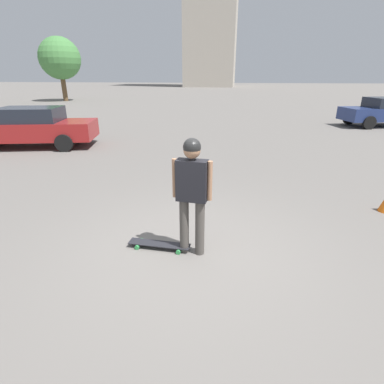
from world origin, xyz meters
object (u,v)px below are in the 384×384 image
person (192,187)px  car_parked_near (30,127)px  skateboard (159,244)px  car_parked_far (384,112)px

person → car_parked_near: 9.57m
skateboard → car_parked_near: 9.18m
person → car_parked_near: (-7.20, 6.29, -0.32)m
car_parked_far → skateboard: bearing=42.7°
person → car_parked_far: (8.12, 13.81, -0.31)m
skateboard → car_parked_near: car_parked_near is taller
skateboard → car_parked_far: size_ratio=0.22×
car_parked_near → car_parked_far: car_parked_far is taller
person → car_parked_near: bearing=144.2°
skateboard → car_parked_far: (8.65, 13.79, 0.70)m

